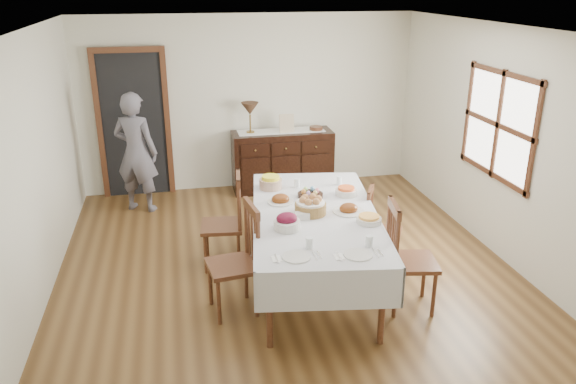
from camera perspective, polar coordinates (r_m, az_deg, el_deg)
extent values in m
plane|color=brown|center=(6.22, 0.19, -8.54)|extent=(6.00, 6.00, 0.00)
cube|color=white|center=(5.44, 0.22, 16.10)|extent=(5.00, 6.00, 0.02)
cube|color=silver|center=(8.56, -3.97, 8.98)|extent=(5.00, 0.02, 2.60)
cube|color=silver|center=(3.10, 12.03, -14.04)|extent=(5.00, 0.02, 2.60)
cube|color=silver|center=(5.75, -24.98, 1.13)|extent=(0.02, 6.00, 2.60)
cube|color=silver|center=(6.65, 21.85, 4.07)|extent=(0.02, 6.00, 2.60)
cube|color=white|center=(6.84, 20.65, 6.40)|extent=(0.02, 1.30, 1.10)
cube|color=#532D1B|center=(6.83, 20.56, 6.40)|extent=(0.03, 1.46, 1.26)
cube|color=black|center=(8.52, -15.36, 6.51)|extent=(0.90, 0.06, 2.10)
cube|color=#532D1B|center=(8.50, -15.37, 6.48)|extent=(1.04, 0.08, 2.18)
cube|color=silver|center=(5.69, 2.77, -2.27)|extent=(1.54, 2.56, 0.04)
cylinder|color=#532D1B|center=(4.94, -1.89, -11.74)|extent=(0.06, 0.06, 0.78)
cylinder|color=#532D1B|center=(5.05, 9.57, -11.26)|extent=(0.06, 0.06, 0.78)
cylinder|color=#532D1B|center=(6.78, -2.32, -2.27)|extent=(0.06, 0.06, 0.78)
cylinder|color=#532D1B|center=(6.86, 5.93, -2.08)|extent=(0.06, 0.06, 0.78)
cube|color=silver|center=(5.72, -3.38, -3.91)|extent=(0.38, 2.42, 0.37)
cube|color=silver|center=(5.84, 8.73, -3.59)|extent=(0.38, 2.42, 0.37)
cube|color=silver|center=(4.68, 4.24, -9.94)|extent=(1.23, 0.20, 0.37)
cube|color=silver|center=(6.87, 1.73, 0.43)|extent=(1.23, 0.20, 0.37)
cube|color=#532D1B|center=(5.42, -5.69, -7.49)|extent=(0.52, 0.52, 0.04)
cylinder|color=#532D1B|center=(5.66, -7.90, -9.18)|extent=(0.04, 0.04, 0.47)
cylinder|color=#532D1B|center=(5.35, -7.04, -11.06)|extent=(0.04, 0.04, 0.47)
cylinder|color=#532D1B|center=(5.74, -4.27, -8.62)|extent=(0.04, 0.04, 0.47)
cylinder|color=#532D1B|center=(5.43, -3.19, -10.43)|extent=(0.04, 0.04, 0.47)
cylinder|color=#532D1B|center=(5.50, -4.23, -3.46)|extent=(0.04, 0.04, 0.61)
cylinder|color=#532D1B|center=(5.16, -3.05, -5.15)|extent=(0.04, 0.04, 0.61)
cube|color=#532D1B|center=(5.22, -3.72, -1.69)|extent=(0.10, 0.44, 0.09)
cylinder|color=#532D1B|center=(5.42, -3.95, -4.07)|extent=(0.02, 0.02, 0.50)
cylinder|color=#532D1B|center=(5.34, -3.65, -4.49)|extent=(0.02, 0.02, 0.50)
cylinder|color=#532D1B|center=(5.25, -3.35, -4.92)|extent=(0.02, 0.02, 0.50)
cube|color=#532D1B|center=(6.28, -6.77, -3.46)|extent=(0.49, 0.49, 0.04)
cylinder|color=#532D1B|center=(6.56, -8.23, -4.85)|extent=(0.04, 0.04, 0.46)
cylinder|color=#532D1B|center=(6.24, -8.37, -6.28)|extent=(0.04, 0.04, 0.46)
cylinder|color=#532D1B|center=(6.55, -5.06, -4.75)|extent=(0.04, 0.04, 0.46)
cylinder|color=#532D1B|center=(6.22, -5.02, -6.18)|extent=(0.04, 0.04, 0.46)
cylinder|color=#532D1B|center=(6.34, -5.02, -0.23)|extent=(0.04, 0.04, 0.60)
cylinder|color=#532D1B|center=(5.99, -4.98, -1.54)|extent=(0.04, 0.04, 0.60)
cube|color=#532D1B|center=(6.08, -5.08, 1.37)|extent=(0.09, 0.43, 0.09)
cylinder|color=#532D1B|center=(6.26, -5.01, -0.73)|extent=(0.02, 0.02, 0.49)
cylinder|color=#532D1B|center=(6.17, -5.00, -1.05)|extent=(0.02, 0.02, 0.49)
cylinder|color=#532D1B|center=(6.08, -4.99, -1.39)|extent=(0.02, 0.02, 0.49)
cube|color=#532D1B|center=(5.58, 12.48, -6.97)|extent=(0.53, 0.53, 0.04)
cylinder|color=#532D1B|center=(5.60, 14.59, -10.09)|extent=(0.04, 0.04, 0.47)
cylinder|color=#532D1B|center=(5.90, 13.64, -8.26)|extent=(0.04, 0.04, 0.47)
cylinder|color=#532D1B|center=(5.51, 10.82, -10.30)|extent=(0.04, 0.04, 0.47)
cylinder|color=#532D1B|center=(5.82, 10.07, -8.42)|extent=(0.04, 0.04, 0.47)
cylinder|color=#532D1B|center=(5.23, 11.02, -5.09)|extent=(0.04, 0.04, 0.61)
cylinder|color=#532D1B|center=(5.58, 10.19, -3.33)|extent=(0.04, 0.04, 0.61)
cube|color=#532D1B|center=(5.30, 10.77, -1.61)|extent=(0.12, 0.44, 0.09)
cylinder|color=#532D1B|center=(5.32, 10.79, -4.84)|extent=(0.02, 0.02, 0.50)
cylinder|color=#532D1B|center=(5.41, 10.57, -4.39)|extent=(0.02, 0.02, 0.50)
cylinder|color=#532D1B|center=(5.50, 10.37, -3.96)|extent=(0.02, 0.02, 0.50)
cube|color=#532D1B|center=(6.35, 9.70, -4.06)|extent=(0.51, 0.51, 0.04)
cylinder|color=#532D1B|center=(6.30, 10.84, -6.53)|extent=(0.03, 0.03, 0.39)
cylinder|color=#532D1B|center=(6.57, 11.07, -5.33)|extent=(0.03, 0.03, 0.39)
cylinder|color=#532D1B|center=(6.32, 8.05, -6.24)|extent=(0.03, 0.03, 0.39)
cylinder|color=#532D1B|center=(6.59, 8.40, -5.06)|extent=(0.03, 0.03, 0.39)
cylinder|color=#532D1B|center=(6.12, 8.09, -2.37)|extent=(0.04, 0.04, 0.51)
cylinder|color=#532D1B|center=(6.42, 8.47, -1.26)|extent=(0.04, 0.04, 0.51)
cube|color=#532D1B|center=(6.19, 8.38, 0.06)|extent=(0.19, 0.34, 0.07)
cylinder|color=#532D1B|center=(6.20, 8.18, -2.23)|extent=(0.02, 0.02, 0.42)
cylinder|color=#532D1B|center=(6.27, 8.27, -1.95)|extent=(0.02, 0.02, 0.42)
cylinder|color=#532D1B|center=(6.35, 8.37, -1.68)|extent=(0.02, 0.02, 0.42)
cube|color=black|center=(8.57, -0.58, 3.20)|extent=(1.51, 0.50, 0.91)
cube|color=black|center=(8.18, -3.36, 4.28)|extent=(0.42, 0.02, 0.18)
sphere|color=brown|center=(8.16, -3.33, 4.24)|extent=(0.03, 0.03, 0.03)
cube|color=black|center=(8.25, -0.24, 4.46)|extent=(0.42, 0.02, 0.18)
sphere|color=brown|center=(8.23, -0.21, 4.43)|extent=(0.03, 0.03, 0.03)
cube|color=black|center=(8.35, 2.82, 4.63)|extent=(0.42, 0.02, 0.18)
sphere|color=brown|center=(8.33, 2.86, 4.60)|extent=(0.03, 0.03, 0.03)
imported|color=slate|center=(7.92, -15.21, 4.28)|extent=(0.65, 0.55, 1.78)
cylinder|color=brown|center=(5.62, 2.29, -1.69)|extent=(0.32, 0.32, 0.11)
cylinder|color=white|center=(5.60, 2.30, -1.07)|extent=(0.29, 0.29, 0.02)
sphere|color=#B37745|center=(5.61, 3.09, -0.72)|extent=(0.08, 0.08, 0.08)
sphere|color=#B37745|center=(5.66, 2.53, -0.50)|extent=(0.08, 0.08, 0.08)
sphere|color=#B37745|center=(5.64, 1.75, -0.56)|extent=(0.08, 0.08, 0.08)
sphere|color=#B37745|center=(5.57, 1.52, -0.84)|extent=(0.08, 0.08, 0.08)
sphere|color=#B37745|center=(5.52, 2.08, -1.07)|extent=(0.08, 0.08, 0.08)
sphere|color=#B37745|center=(5.54, 2.87, -1.00)|extent=(0.08, 0.08, 0.08)
cylinder|color=black|center=(6.05, 2.28, -0.35)|extent=(0.27, 0.27, 0.05)
ellipsoid|color=pink|center=(6.05, 2.98, 0.14)|extent=(0.05, 0.05, 0.06)
ellipsoid|color=#65A9D7|center=(6.10, 2.48, 0.32)|extent=(0.05, 0.05, 0.06)
ellipsoid|color=#A6E172|center=(6.08, 1.79, 0.27)|extent=(0.05, 0.05, 0.06)
ellipsoid|color=#EF9641|center=(6.02, 1.59, 0.04)|extent=(0.05, 0.05, 0.06)
ellipsoid|color=#B988C8|center=(5.97, 2.08, -0.16)|extent=(0.05, 0.05, 0.06)
ellipsoid|color=#DEC167|center=(5.98, 2.78, -0.10)|extent=(0.05, 0.05, 0.06)
cylinder|color=silver|center=(5.92, -0.77, -1.00)|extent=(0.28, 0.28, 0.02)
ellipsoid|color=#672F0E|center=(5.91, -0.77, -0.72)|extent=(0.19, 0.16, 0.11)
cylinder|color=silver|center=(5.71, 6.16, -1.96)|extent=(0.32, 0.32, 0.01)
ellipsoid|color=#672F0E|center=(5.70, 6.18, -1.68)|extent=(0.19, 0.16, 0.11)
cylinder|color=silver|center=(5.29, -0.12, -3.35)|extent=(0.25, 0.25, 0.09)
ellipsoid|color=#5C0D26|center=(5.26, -0.12, -2.70)|extent=(0.20, 0.17, 0.11)
cylinder|color=silver|center=(6.15, 5.93, -0.02)|extent=(0.24, 0.24, 0.06)
cylinder|color=orange|center=(6.13, 5.94, 0.38)|extent=(0.18, 0.18, 0.03)
cylinder|color=tan|center=(6.30, -1.77, 0.84)|extent=(0.26, 0.26, 0.11)
cylinder|color=#FFF731|center=(6.28, -1.78, 1.48)|extent=(0.20, 0.20, 0.04)
cylinder|color=silver|center=(5.48, 8.22, -2.85)|extent=(0.24, 0.24, 0.05)
cylinder|color=#F6AB47|center=(5.47, 8.24, -2.49)|extent=(0.20, 0.20, 0.02)
cube|color=silver|center=(5.50, 1.42, -2.43)|extent=(0.15, 0.11, 0.07)
cylinder|color=silver|center=(4.78, 0.84, -6.58)|extent=(0.25, 0.25, 0.01)
cube|color=white|center=(4.75, -1.17, -6.81)|extent=(0.10, 0.13, 0.01)
cube|color=silver|center=(4.75, -1.17, -6.74)|extent=(0.04, 0.16, 0.01)
cube|color=silver|center=(4.82, 2.71, -6.43)|extent=(0.04, 0.18, 0.01)
cube|color=silver|center=(4.83, 3.18, -6.39)|extent=(0.04, 0.14, 0.01)
cylinder|color=white|center=(4.92, 2.18, -5.18)|extent=(0.07, 0.07, 0.10)
cylinder|color=silver|center=(4.85, 7.13, -6.33)|extent=(0.25, 0.25, 0.01)
cube|color=white|center=(4.80, 5.19, -6.57)|extent=(0.10, 0.13, 0.01)
cube|color=silver|center=(4.80, 5.19, -6.51)|extent=(0.04, 0.16, 0.01)
cube|color=silver|center=(4.90, 8.91, -6.16)|extent=(0.04, 0.18, 0.01)
cube|color=silver|center=(4.92, 9.35, -6.11)|extent=(0.04, 0.14, 0.01)
cylinder|color=white|center=(5.00, 8.25, -4.94)|extent=(0.07, 0.07, 0.10)
cylinder|color=white|center=(6.33, 0.92, 0.92)|extent=(0.07, 0.07, 0.10)
cylinder|color=white|center=(6.44, 5.22, 1.16)|extent=(0.06, 0.06, 0.10)
cube|color=white|center=(8.48, -0.71, 6.22)|extent=(1.30, 0.35, 0.01)
cylinder|color=brown|center=(8.39, -3.84, 6.09)|extent=(0.12, 0.12, 0.03)
cylinder|color=brown|center=(8.36, -3.86, 7.02)|extent=(0.02, 0.02, 0.25)
cone|color=#462E1E|center=(8.31, -3.90, 8.46)|extent=(0.26, 0.26, 0.18)
cube|color=#C3B191|center=(8.37, -0.13, 6.98)|extent=(0.22, 0.08, 0.28)
cylinder|color=#532D1B|center=(8.54, 2.87, 6.47)|extent=(0.20, 0.20, 0.06)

